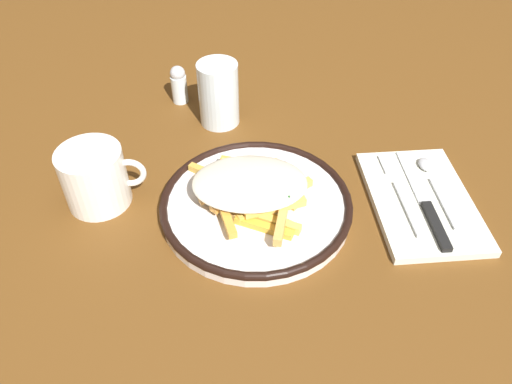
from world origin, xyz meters
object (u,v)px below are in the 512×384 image
plate (256,204)px  fork (401,192)px  napkin (421,201)px  knife (426,205)px  salt_shaker (179,84)px  fries_heap (251,187)px  spoon (433,179)px  coffee_mug (95,177)px  water_glass (219,94)px

plate → fork: plate is taller
napkin → knife: size_ratio=1.05×
fork → salt_shaker: size_ratio=2.42×
fries_heap → fork: size_ratio=1.06×
plate → spoon: size_ratio=1.84×
plate → salt_shaker: bearing=110.6°
spoon → salt_shaker: (-0.39, 0.28, 0.02)m
fries_heap → spoon: 0.28m
fries_heap → salt_shaker: salt_shaker is taller
napkin → salt_shaker: salt_shaker is taller
fries_heap → spoon: bearing=4.0°
fork → coffee_mug: coffee_mug is taller
spoon → napkin: bearing=-129.2°
napkin → salt_shaker: 0.48m
fork → salt_shaker: (-0.33, 0.30, 0.02)m
fork → spoon: (0.06, 0.02, 0.00)m
plate → coffee_mug: size_ratio=2.30×
fork → spoon: spoon is taller
water_glass → fries_heap: bearing=-80.7°
fork → salt_shaker: salt_shaker is taller
napkin → water_glass: bearing=140.1°
spoon → salt_shaker: size_ratio=2.09×
fries_heap → napkin: fries_heap is taller
water_glass → salt_shaker: bearing=134.7°
water_glass → salt_shaker: (-0.07, 0.07, -0.02)m
fries_heap → salt_shaker: bearing=110.0°
napkin → spoon: (0.03, 0.03, 0.01)m
fries_heap → knife: fries_heap is taller
plate → knife: size_ratio=1.33×
napkin → knife: bearing=-91.1°
fries_heap → water_glass: 0.23m
plate → coffee_mug: 0.24m
fork → water_glass: water_glass is taller
fork → coffee_mug: size_ratio=1.45×
fries_heap → knife: (0.25, -0.03, -0.03)m
plate → fork: bearing=0.8°
plate → coffee_mug: coffee_mug is taller
plate → fries_heap: 0.03m
spoon → knife: bearing=-118.2°
napkin → knife: 0.02m
spoon → water_glass: water_glass is taller
plate → salt_shaker: (-0.11, 0.30, 0.02)m
water_glass → salt_shaker: size_ratio=1.55×
coffee_mug → salt_shaker: bearing=66.2°
napkin → coffee_mug: coffee_mug is taller
napkin → water_glass: 0.38m
coffee_mug → knife: bearing=-8.7°
coffee_mug → plate: bearing=-10.9°
spoon → salt_shaker: bearing=144.4°
napkin → salt_shaker: (-0.36, 0.31, 0.03)m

